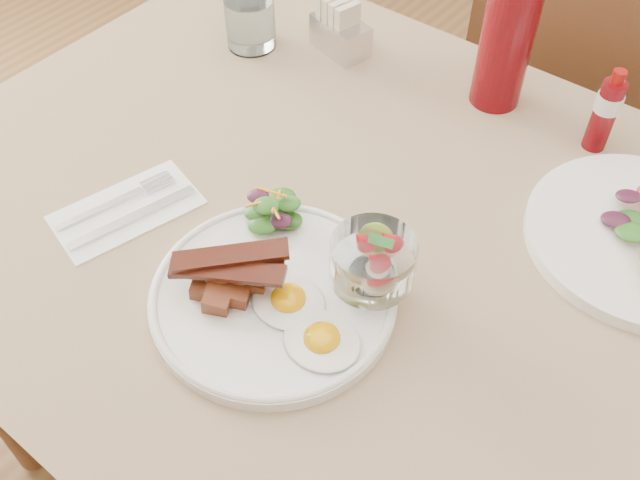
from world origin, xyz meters
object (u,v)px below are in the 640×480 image
main_plate (273,297)px  ketchup_bottle (507,40)px  table (395,293)px  fruit_cup (373,261)px  water_glass (249,11)px  hot_sauce_bottle (606,111)px  sugar_caddy (340,30)px  chair_far (581,121)px

main_plate → ketchup_bottle: 0.49m
table → fruit_cup: (0.01, -0.08, 0.16)m
main_plate → water_glass: bearing=134.4°
ketchup_bottle → hot_sauce_bottle: size_ratio=1.74×
hot_sauce_bottle → sugar_caddy: hot_sauce_bottle is taller
table → water_glass: 0.51m
main_plate → water_glass: water_glass is taller
sugar_caddy → ketchup_bottle: bearing=22.8°
water_glass → fruit_cup: bearing=-33.9°
main_plate → sugar_caddy: sugar_caddy is taller
sugar_caddy → water_glass: water_glass is taller
ketchup_bottle → hot_sauce_bottle: (0.16, -0.01, -0.04)m
chair_far → main_plate: bearing=-94.9°
chair_far → water_glass: size_ratio=6.86×
fruit_cup → main_plate: bearing=-140.5°
fruit_cup → water_glass: 0.54m
fruit_cup → sugar_caddy: bearing=131.0°
ketchup_bottle → hot_sauce_bottle: bearing=-2.5°
hot_sauce_bottle → ketchup_bottle: bearing=177.5°
sugar_caddy → water_glass: 0.14m
table → ketchup_bottle: 0.38m
fruit_cup → sugar_caddy: size_ratio=0.90×
ketchup_bottle → sugar_caddy: bearing=-171.4°
main_plate → chair_far: bearing=85.1°
main_plate → fruit_cup: bearing=39.5°
table → chair_far: size_ratio=1.43×
fruit_cup → water_glass: size_ratio=0.70×
main_plate → fruit_cup: fruit_cup is taller
ketchup_bottle → sugar_caddy: 0.27m
table → hot_sauce_bottle: 0.37m
chair_far → sugar_caddy: (-0.31, -0.37, 0.26)m
hot_sauce_bottle → water_glass: water_glass is taller
chair_far → main_plate: chair_far is taller
hot_sauce_bottle → chair_far: bearing=107.1°
chair_far → ketchup_bottle: bearing=-99.4°
hot_sauce_bottle → sugar_caddy: 0.42m
fruit_cup → sugar_caddy: (-0.33, 0.38, -0.03)m
main_plate → ketchup_bottle: ketchup_bottle is taller
chair_far → ketchup_bottle: 0.47m
chair_far → hot_sauce_bottle: (0.10, -0.34, 0.29)m
water_glass → hot_sauce_bottle: bearing=11.2°
ketchup_bottle → hot_sauce_bottle: 0.17m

